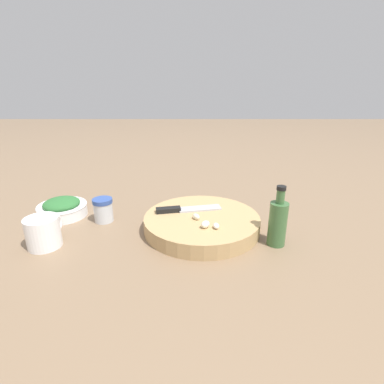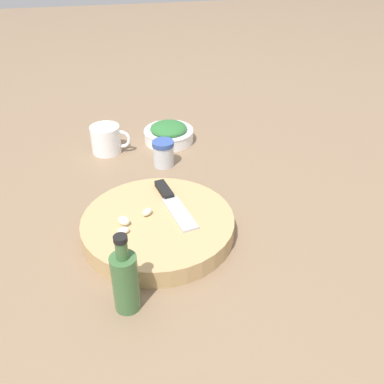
{
  "view_description": "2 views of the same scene",
  "coord_description": "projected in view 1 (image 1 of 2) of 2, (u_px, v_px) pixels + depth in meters",
  "views": [
    {
      "loc": [
        0.07,
        -0.84,
        0.38
      ],
      "look_at": [
        0.06,
        -0.01,
        0.07
      ],
      "focal_mm": 28.0,
      "sensor_mm": 36.0,
      "label": 1
    },
    {
      "loc": [
        0.78,
        -0.18,
        0.56
      ],
      "look_at": [
        0.04,
        -0.03,
        0.06
      ],
      "focal_mm": 40.0,
      "sensor_mm": 36.0,
      "label": 2
    }
  ],
  "objects": [
    {
      "name": "cutting_board",
      "position": [
        202.0,
        223.0,
        0.81
      ],
      "size": [
        0.31,
        0.31,
        0.04
      ],
      "color": "tan",
      "rests_on": "ground_plane"
    },
    {
      "name": "herb_bowl",
      "position": [
        63.0,
        208.0,
        0.9
      ],
      "size": [
        0.14,
        0.14,
        0.06
      ],
      "color": "white",
      "rests_on": "ground_plane"
    },
    {
      "name": "spice_jar",
      "position": [
        104.0,
        210.0,
        0.86
      ],
      "size": [
        0.06,
        0.06,
        0.07
      ],
      "color": "silver",
      "rests_on": "ground_plane"
    },
    {
      "name": "garlic_cloves",
      "position": [
        206.0,
        222.0,
        0.75
      ],
      "size": [
        0.07,
        0.08,
        0.02
      ],
      "color": "silver",
      "rests_on": "cutting_board"
    },
    {
      "name": "coffee_mug",
      "position": [
        44.0,
        232.0,
        0.73
      ],
      "size": [
        0.08,
        0.11,
        0.08
      ],
      "color": "white",
      "rests_on": "ground_plane"
    },
    {
      "name": "chef_knife",
      "position": [
        185.0,
        209.0,
        0.84
      ],
      "size": [
        0.19,
        0.06,
        0.01
      ],
      "rotation": [
        0.0,
        0.0,
        4.91
      ],
      "color": "black",
      "rests_on": "cutting_board"
    },
    {
      "name": "ground_plane",
      "position": [
        171.0,
        213.0,
        0.92
      ],
      "size": [
        5.0,
        5.0,
        0.0
      ],
      "primitive_type": "plane",
      "color": "#7F664C"
    },
    {
      "name": "oil_bottle",
      "position": [
        278.0,
        222.0,
        0.72
      ],
      "size": [
        0.04,
        0.04,
        0.15
      ],
      "color": "#3D6638",
      "rests_on": "ground_plane"
    }
  ]
}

